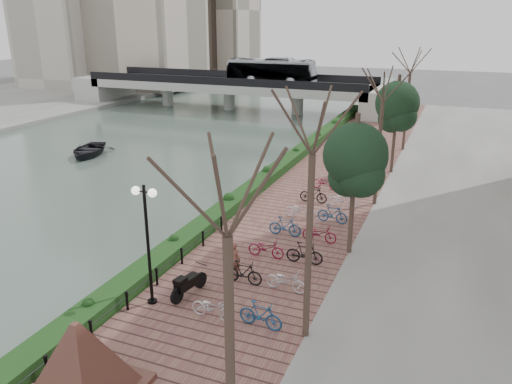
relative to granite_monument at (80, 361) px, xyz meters
The scene contains 13 objects.
ground 4.75m from the granite_monument, 132.49° to the left, with size 220.00×220.00×0.00m, color #59595B.
river_water 33.54m from the granite_monument, 122.47° to the left, with size 30.00×130.00×0.02m, color #4F6258.
promenade 20.83m from the granite_monument, 87.19° to the left, with size 8.00×75.00×0.50m, color brown.
hedge 23.40m from the granite_monument, 95.85° to the left, with size 1.10×56.00×0.60m, color #163814.
chain_fence 5.56m from the granite_monument, 106.76° to the left, with size 0.10×14.10×0.70m.
granite_monument is the anchor object (origin of this frame).
lamppost 5.60m from the granite_monument, 101.48° to the left, with size 1.02×0.32×4.73m.
motorcycle 6.09m from the granite_monument, 89.70° to the left, with size 0.55×1.76×1.10m, color black, non-canonical shape.
pedestrian 8.24m from the granite_monument, 82.90° to the left, with size 0.56×0.37×1.54m, color brown.
bicycle_parking 13.14m from the granite_monument, 78.98° to the left, with size 2.40×17.32×1.00m.
street_trees 16.82m from the granite_monument, 72.53° to the left, with size 3.20×37.12×6.80m.
bridge 51.13m from the granite_monument, 109.22° to the left, with size 36.00×10.77×6.50m.
boat 30.11m from the granite_monument, 129.68° to the left, with size 3.42×4.78×0.99m, color black.
Camera 1 is at (11.93, -12.15, 10.74)m, focal length 35.00 mm.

